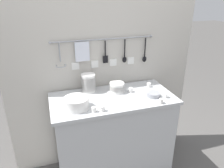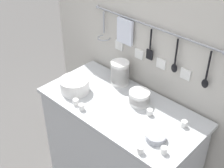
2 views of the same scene
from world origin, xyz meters
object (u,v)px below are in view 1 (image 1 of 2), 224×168
at_px(plate_stack, 76,103).
at_px(cup_front_right, 149,85).
at_px(steel_mixing_bowl, 153,95).
at_px(cup_by_caddy, 131,90).
at_px(cup_back_left, 166,95).
at_px(cup_edge_far, 102,109).
at_px(cup_mid_row, 161,101).
at_px(bowl_stack_back_corner, 117,87).
at_px(bowl_stack_nested_right, 88,83).
at_px(cup_beside_plates, 94,109).

height_order(plate_stack, cup_front_right, plate_stack).
distance_m(steel_mixing_bowl, cup_by_caddy, 0.22).
bearing_deg(cup_front_right, cup_back_left, -81.65).
xyz_separation_m(plate_stack, cup_edge_far, (0.19, -0.11, -0.03)).
height_order(cup_edge_far, cup_mid_row, same).
relative_size(bowl_stack_back_corner, cup_edge_far, 3.29).
relative_size(bowl_stack_nested_right, cup_beside_plates, 4.18).
height_order(steel_mixing_bowl, cup_beside_plates, cup_beside_plates).
bearing_deg(cup_edge_far, cup_by_caddy, 36.71).
distance_m(cup_front_right, cup_mid_row, 0.35).
bearing_deg(cup_beside_plates, bowl_stack_nested_right, 84.06).
relative_size(cup_front_right, cup_back_left, 1.00).
xyz_separation_m(steel_mixing_bowl, cup_back_left, (0.09, -0.05, 0.00)).
bearing_deg(cup_edge_far, plate_stack, 150.69).
height_order(plate_stack, cup_edge_far, plate_stack).
bearing_deg(steel_mixing_bowl, bowl_stack_back_corner, 145.48).
distance_m(bowl_stack_back_corner, cup_by_caddy, 0.13).
bearing_deg(steel_mixing_bowl, cup_edge_far, -167.77).
height_order(plate_stack, cup_mid_row, plate_stack).
relative_size(bowl_stack_back_corner, steel_mixing_bowl, 1.16).
bearing_deg(cup_mid_row, steel_mixing_bowl, 90.11).
height_order(steel_mixing_bowl, cup_edge_far, cup_edge_far).
bearing_deg(bowl_stack_nested_right, plate_stack, -119.44).
distance_m(bowl_stack_nested_right, cup_by_caddy, 0.41).
bearing_deg(cup_by_caddy, cup_back_left, -38.37).
bearing_deg(cup_edge_far, cup_beside_plates, 173.72).
height_order(cup_front_right, cup_back_left, same).
distance_m(bowl_stack_nested_right, cup_front_right, 0.60).
distance_m(cup_by_caddy, cup_beside_plates, 0.49).
height_order(bowl_stack_nested_right, plate_stack, bowl_stack_nested_right).
bearing_deg(bowl_stack_nested_right, cup_back_left, -27.95).
relative_size(cup_front_right, cup_edge_far, 1.00).
bearing_deg(cup_back_left, bowl_stack_back_corner, 146.82).
height_order(bowl_stack_back_corner, cup_edge_far, bowl_stack_back_corner).
xyz_separation_m(bowl_stack_back_corner, plate_stack, (-0.42, -0.20, 0.00)).
distance_m(bowl_stack_nested_right, cup_back_left, 0.72).
height_order(bowl_stack_nested_right, steel_mixing_bowl, bowl_stack_nested_right).
xyz_separation_m(steel_mixing_bowl, cup_edge_far, (-0.51, -0.11, 0.00)).
distance_m(bowl_stack_nested_right, plate_stack, 0.33).
xyz_separation_m(bowl_stack_back_corner, cup_mid_row, (0.29, -0.33, -0.03)).
relative_size(cup_front_right, cup_beside_plates, 1.00).
distance_m(bowl_stack_nested_right, cup_edge_far, 0.40).
bearing_deg(cup_back_left, cup_by_caddy, 141.63).
bearing_deg(bowl_stack_back_corner, cup_beside_plates, -134.50).
bearing_deg(cup_beside_plates, cup_edge_far, -6.28).
bearing_deg(cup_by_caddy, bowl_stack_nested_right, 160.54).
height_order(cup_by_caddy, cup_beside_plates, same).
bearing_deg(bowl_stack_nested_right, cup_front_right, -7.33).
relative_size(plate_stack, steel_mixing_bowl, 1.71).
height_order(bowl_stack_back_corner, cup_by_caddy, bowl_stack_back_corner).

